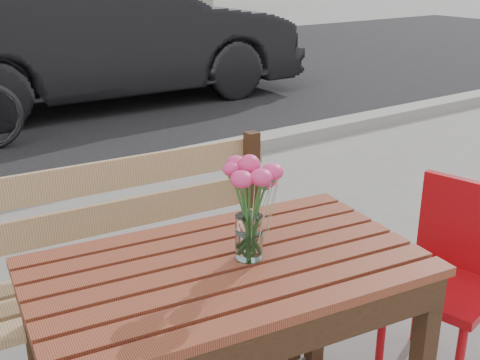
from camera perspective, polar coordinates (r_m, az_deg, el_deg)
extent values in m
cube|color=#592917|center=(1.91, -1.18, -8.24)|extent=(1.32, 0.88, 0.03)
cube|color=black|center=(2.58, 7.32, -9.94)|extent=(0.07, 0.07, 0.73)
cube|color=#95794D|center=(2.37, -11.59, -9.54)|extent=(1.58, 0.55, 0.03)
cube|color=#95794D|center=(2.46, -13.78, -1.82)|extent=(1.55, 0.16, 0.42)
cube|color=black|center=(2.63, 5.24, -12.01)|extent=(0.06, 0.06, 0.51)
cube|color=black|center=(2.79, 1.19, -4.88)|extent=(0.06, 0.06, 0.94)
cube|color=#A20A10|center=(2.59, 18.63, -9.61)|extent=(0.49, 0.49, 0.04)
cube|color=#A20A10|center=(2.65, 20.77, -4.03)|extent=(0.13, 0.40, 0.38)
cylinder|color=#A20A10|center=(2.63, 13.24, -14.08)|extent=(0.03, 0.03, 0.39)
cylinder|color=#A20A10|center=(2.88, 16.50, -11.11)|extent=(0.03, 0.03, 0.39)
cylinder|color=white|center=(1.90, 0.86, -5.44)|extent=(0.09, 0.09, 0.15)
cylinder|color=#346E31|center=(1.87, 0.88, -3.43)|extent=(0.05, 0.05, 0.29)
imported|color=black|center=(7.49, -12.76, 13.17)|extent=(4.83, 1.83, 1.57)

